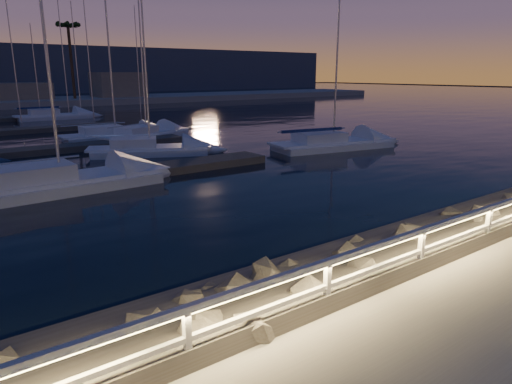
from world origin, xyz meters
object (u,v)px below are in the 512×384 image
sailboat_d (330,143)px  sailboat_g (147,148)px  guard_rail (284,288)px  sailboat_h (144,134)px  sailboat_c (55,182)px  sailboat_k (52,115)px  sailboat_l (113,134)px

sailboat_d → sailboat_g: 12.20m
guard_rail → sailboat_h: sailboat_h is taller
sailboat_c → sailboat_h: size_ratio=1.14×
sailboat_d → guard_rail: bearing=-127.0°
sailboat_g → sailboat_k: sailboat_k is taller
sailboat_k → sailboat_h: bearing=-84.3°
sailboat_c → sailboat_d: (17.99, 1.12, -0.03)m
guard_rail → sailboat_d: 23.97m
sailboat_c → sailboat_h: sailboat_c is taller
sailboat_g → sailboat_h: 7.26m
sailboat_g → sailboat_k: (0.71, 27.53, 0.02)m
sailboat_d → sailboat_k: 34.36m
guard_rail → sailboat_c: sailboat_c is taller
sailboat_l → sailboat_g: bearing=-93.5°
guard_rail → sailboat_g: (6.59, 21.48, -0.96)m
sailboat_h → sailboat_l: bearing=124.8°
sailboat_d → sailboat_l: bearing=138.4°
sailboat_g → sailboat_l: sailboat_l is taller
sailboat_d → sailboat_g: sailboat_d is taller
sailboat_l → sailboat_c: bearing=-116.9°
sailboat_k → sailboat_l: (-0.07, -19.55, -0.02)m
sailboat_k → guard_rail: bearing=-98.3°
sailboat_d → sailboat_k: bearing=117.7°
guard_rail → sailboat_h: size_ratio=3.24×
sailboat_d → sailboat_k: size_ratio=1.09×
guard_rail → sailboat_k: sailboat_k is taller
sailboat_d → sailboat_h: 14.58m
guard_rail → sailboat_k: size_ratio=3.17×
sailboat_d → sailboat_c: bearing=-166.1°
sailboat_k → sailboat_d: bearing=-72.4°
guard_rail → sailboat_k: bearing=81.5°
sailboat_k → sailboat_l: sailboat_l is taller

